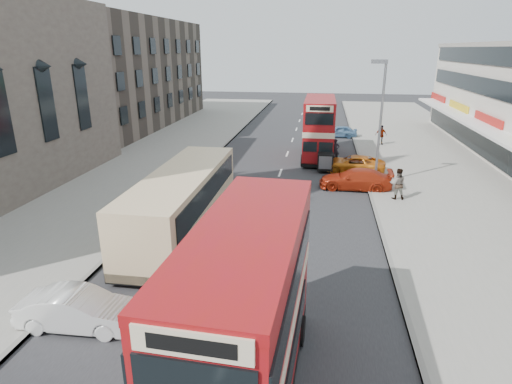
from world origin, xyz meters
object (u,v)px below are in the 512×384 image
Objects in this scene: pedestrian_far at (381,135)px; cyclist at (335,156)px; bus_main at (247,317)px; car_left_front at (79,310)px; car_right_c at (340,131)px; pedestrian_near at (398,184)px; car_right_a at (356,179)px; car_right_b at (353,164)px; bus_second at (319,128)px; street_lamp at (380,114)px; coach at (183,200)px.

pedestrian_far is 0.87× the size of cyclist.
car_left_front is at bearing -16.40° from bus_main.
car_right_c is 1.70× the size of cyclist.
car_right_c is 1.96× the size of pedestrian_far.
pedestrian_near is (2.84, -19.09, 0.50)m from car_right_c.
car_left_front is 0.85× the size of car_right_a.
car_right_b is at bearing -116.69° from pedestrian_far.
cyclist is (8.68, 21.98, 0.07)m from car_left_front.
bus_second reaches higher than car_left_front.
car_left_front is at bearing -122.62° from pedestrian_far.
car_right_a is 3.98m from car_right_b.
street_lamp reaches higher than car_left_front.
car_left_front is at bearing -97.84° from coach.
pedestrian_near is (4.89, -9.86, -1.41)m from bus_second.
pedestrian_near is at bearing 116.04° from bus_second.
coach is at bearing -127.68° from pedestrian_far.
car_right_c is (3.37, 35.39, -1.89)m from bus_main.
coach is 26.88m from car_right_c.
bus_second reaches higher than coach.
street_lamp is at bearing 130.05° from car_right_a.
car_right_a is at bearing -79.88° from cyclist.
bus_main is 4.55× the size of pedestrian_near.
cyclist is (1.35, -2.12, -1.80)m from bus_second.
car_right_a is 1.30× the size of car_right_c.
street_lamp is at bearing -64.16° from cyclist.
coach reaches higher than car_right_c.
car_right_c is (8.35, 25.52, -1.12)m from coach.
car_right_b is at bearing -179.23° from car_right_a.
bus_main is 1.90× the size of car_right_b.
car_right_a is (8.88, 8.39, -1.05)m from coach.
bus_main is 1.87× the size of car_right_a.
street_lamp is at bearing -107.44° from pedestrian_far.
cyclist reaches higher than pedestrian_near.
bus_second is 5.12m from car_right_b.
cyclist is (-2.51, 4.79, -4.07)m from street_lamp.
street_lamp is 20.07m from bus_main.
coach reaches higher than car_left_front.
car_right_b is at bearing -97.61° from bus_main.
coach is 3.09× the size of car_right_c.
pedestrian_near is (12.21, 14.24, 0.46)m from car_left_front.
bus_second is 1.90× the size of car_right_b.
street_lamp reaches higher than car_right_a.
car_right_b is 2.51× the size of pedestrian_far.
pedestrian_near is at bearing -70.94° from street_lamp.
bus_main reaches higher than car_right_b.
cyclist is (-1.22, 5.79, 0.04)m from car_right_a.
car_right_c is at bearing 96.44° from street_lamp.
street_lamp is 13.22m from pedestrian_far.
car_left_front is 18.76m from pedestrian_near.
bus_main is 4.15× the size of cyclist.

